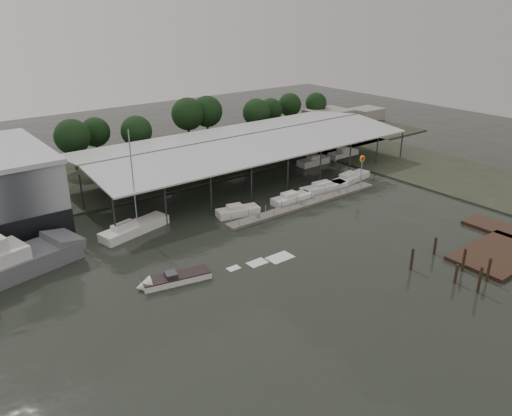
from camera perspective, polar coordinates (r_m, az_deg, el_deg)
ground at (r=58.89m, az=1.69°, el=-5.87°), size 200.00×200.00×0.00m
land_strip_far at (r=92.65m, az=-15.06°, el=4.11°), size 140.00×30.00×0.30m
land_strip_east at (r=96.81m, az=18.84°, el=4.44°), size 20.00×60.00×0.30m
covered_boat_shed at (r=87.20m, az=-1.32°, el=7.89°), size 58.24×24.00×6.96m
floating_dock at (r=74.67m, az=5.73°, el=0.49°), size 28.00×2.00×1.40m
shell_fuel_sign at (r=81.76m, az=12.00°, el=4.82°), size 1.10×0.18×5.55m
boardwalk_platform at (r=68.56m, az=26.47°, el=-3.94°), size 15.00×12.00×0.50m
distant_commercial_buildings at (r=127.83m, az=9.61°, el=10.25°), size 22.00×8.00×4.00m
white_sailboat at (r=67.05m, az=-13.80°, el=-2.26°), size 10.06×4.85×13.84m
speedboat_underway at (r=54.71m, az=-9.73°, el=-8.10°), size 18.90×5.74×2.00m
moored_cruiser_0 at (r=70.64m, az=-2.13°, el=-0.35°), size 6.42×3.45×1.70m
moored_cruiser_1 at (r=75.39m, az=4.09°, el=1.10°), size 6.77×2.32×1.70m
moored_cruiser_2 at (r=80.45m, az=7.75°, el=2.33°), size 8.62×2.97×1.70m
moored_cruiser_3 at (r=85.39m, az=10.65°, el=3.33°), size 9.54×3.75×1.70m
mooring_pilings at (r=59.35m, az=21.88°, el=-6.28°), size 5.66×8.14×3.55m
horizon_tree_line at (r=106.33m, az=-6.04°, el=10.33°), size 66.15×11.63×10.12m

